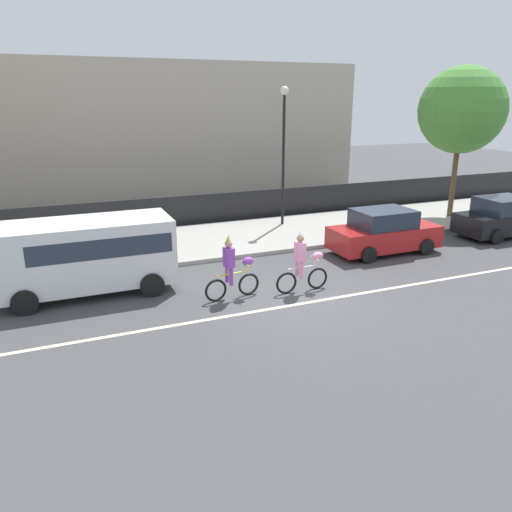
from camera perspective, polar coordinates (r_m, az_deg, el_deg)
ground_plane at (r=14.62m, az=4.42°, el=-4.73°), size 80.00×80.00×0.00m
road_centre_line at (r=14.21m, az=5.34°, el=-5.42°), size 36.00×0.14×0.01m
sidewalk_curb at (r=20.28m, az=-3.90°, el=1.94°), size 60.00×5.00×0.15m
fence_line at (r=22.81m, az=-6.31°, el=5.27°), size 40.00×0.08×1.40m
building_backdrop at (r=30.21m, az=-17.39°, el=13.36°), size 28.00×8.00×7.39m
parade_cyclist_purple at (r=14.24m, az=-2.68°, el=-1.68°), size 1.72×0.50×1.92m
parade_cyclist_pink at (r=14.81m, az=5.40°, el=-0.98°), size 1.72×0.50×1.92m
parked_van_white at (r=15.33m, az=-18.72°, el=0.51°), size 5.00×2.22×2.18m
parked_car_red at (r=19.14m, az=14.40°, el=2.65°), size 4.10×1.92×1.64m
parked_car_black at (r=23.26m, az=26.45°, el=3.95°), size 4.10×1.92×1.64m
street_lamp_post at (r=21.82m, az=3.19°, el=13.51°), size 0.36×0.36×5.86m
street_tree_far_corner at (r=25.17m, az=22.47°, el=15.14°), size 3.87×3.87×6.80m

